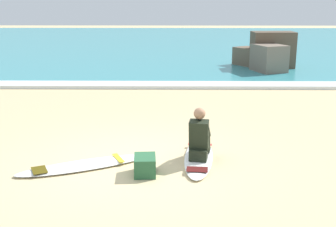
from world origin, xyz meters
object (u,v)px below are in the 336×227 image
object	(u,v)px
surfboard_main	(199,157)
surfboard_spare_near	(83,165)
surfer_seated	(199,138)
beach_bag	(145,165)

from	to	relation	value
surfboard_main	surfboard_spare_near	world-z (taller)	same
surfboard_main	surfer_seated	distance (m)	0.42
surfboard_main	surfboard_spare_near	distance (m)	2.12
surfer_seated	beach_bag	distance (m)	1.17
surfboard_main	surfer_seated	world-z (taller)	surfer_seated
surfboard_spare_near	beach_bag	bearing A→B (deg)	-15.00
surfer_seated	surfboard_spare_near	world-z (taller)	surfer_seated
surfer_seated	beach_bag	xyz separation A→B (m)	(-0.95, -0.63, -0.28)
beach_bag	surfboard_spare_near	bearing A→B (deg)	165.00
surfboard_main	surfboard_spare_near	bearing A→B (deg)	-168.02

